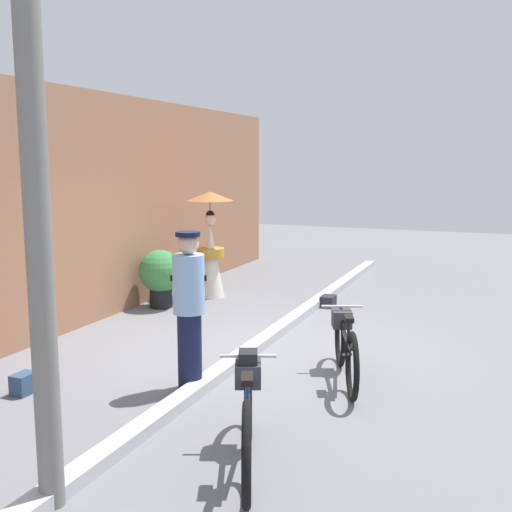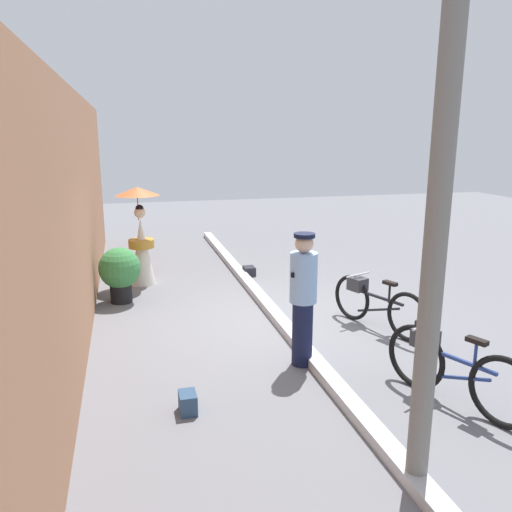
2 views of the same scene
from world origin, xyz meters
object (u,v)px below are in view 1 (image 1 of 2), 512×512
object	(u,v)px
bicycle_far_side	(248,412)
person_with_parasol	(211,244)
person_officer	(189,306)
backpack_on_pavement	(329,301)
bicycle_near_officer	(345,345)
potted_plant_by_door	(162,274)
utility_pole	(35,167)
backpack_spare	(24,383)

from	to	relation	value
bicycle_far_side	person_with_parasol	bearing A→B (deg)	29.10
person_officer	backpack_on_pavement	world-z (taller)	person_officer
bicycle_near_officer	potted_plant_by_door	distance (m)	4.33
person_with_parasol	bicycle_far_side	bearing A→B (deg)	-150.90
bicycle_far_side	potted_plant_by_door	distance (m)	5.65
potted_plant_by_door	utility_pole	xyz separation A→B (m)	(-5.55, -2.40, 1.84)
person_with_parasol	backpack_spare	distance (m)	5.07
bicycle_near_officer	utility_pole	xyz separation A→B (m)	(-3.31, 1.30, 1.99)
person_with_parasol	utility_pole	size ratio (longest dim) A/B	0.39
bicycle_far_side	person_officer	world-z (taller)	person_officer
bicycle_far_side	utility_pole	bearing A→B (deg)	135.76
potted_plant_by_door	bicycle_near_officer	bearing A→B (deg)	-121.30
backpack_spare	utility_pole	bearing A→B (deg)	-132.80
bicycle_far_side	potted_plant_by_door	size ratio (longest dim) A/B	1.73
person_with_parasol	potted_plant_by_door	distance (m)	1.18
person_officer	utility_pole	size ratio (longest dim) A/B	0.36
person_officer	person_with_parasol	world-z (taller)	person_with_parasol
backpack_on_pavement	utility_pole	distance (m)	7.05
potted_plant_by_door	backpack_spare	size ratio (longest dim) A/B	3.88
bicycle_near_officer	backpack_on_pavement	size ratio (longest dim) A/B	5.82
potted_plant_by_door	bicycle_far_side	bearing A→B (deg)	-142.26
bicycle_near_officer	backpack_spare	distance (m)	3.49
bicycle_near_officer	potted_plant_by_door	size ratio (longest dim) A/B	1.75
person_with_parasol	potted_plant_by_door	bearing A→B (deg)	159.14
bicycle_far_side	person_with_parasol	xyz separation A→B (m)	(5.50, 3.06, 0.53)
bicycle_far_side	backpack_on_pavement	world-z (taller)	bicycle_far_side
person_officer	backpack_spare	bearing A→B (deg)	117.41
potted_plant_by_door	backpack_spare	xyz separation A→B (m)	(-3.96, -0.67, -0.45)
person_with_parasol	backpack_on_pavement	bearing A→B (deg)	-88.09
potted_plant_by_door	backpack_on_pavement	xyz separation A→B (m)	(1.11, -2.57, -0.47)
backpack_on_pavement	person_with_parasol	bearing A→B (deg)	91.91
backpack_on_pavement	backpack_spare	size ratio (longest dim) A/B	1.17
bicycle_near_officer	potted_plant_by_door	bearing A→B (deg)	58.70
backpack_on_pavement	utility_pole	world-z (taller)	utility_pole
person_officer	person_with_parasol	xyz separation A→B (m)	(4.19, 1.83, 0.05)
bicycle_near_officer	backpack_on_pavement	xyz separation A→B (m)	(3.36, 1.13, -0.31)
bicycle_far_side	backpack_spare	world-z (taller)	bicycle_far_side
bicycle_far_side	person_officer	distance (m)	1.87
utility_pole	bicycle_near_officer	bearing A→B (deg)	-21.43
person_officer	bicycle_far_side	bearing A→B (deg)	-136.80
bicycle_near_officer	potted_plant_by_door	world-z (taller)	potted_plant_by_door
backpack_spare	bicycle_near_officer	bearing A→B (deg)	-60.55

